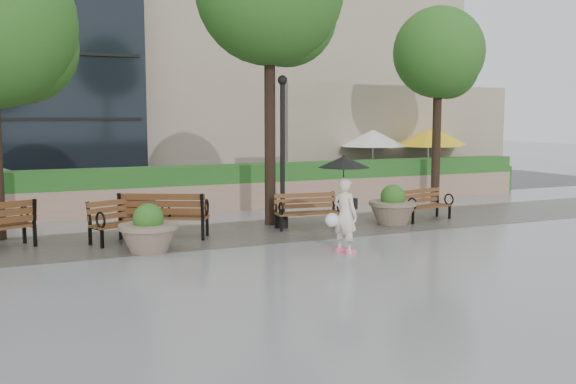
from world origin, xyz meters
name	(u,v)px	position (x,y,z in m)	size (l,w,h in m)	color
ground	(282,259)	(0.00, 0.00, 0.00)	(100.00, 100.00, 0.00)	gray
cobble_strip	(232,234)	(0.00, 3.00, 0.01)	(28.00, 3.20, 0.01)	#383330
hedge_wall	(187,189)	(0.00, 7.00, 0.66)	(24.00, 0.80, 1.35)	#9D7E65
cafe_wall	(400,137)	(9.50, 10.00, 2.00)	(10.00, 0.60, 4.00)	tan
cafe_hedge	(422,181)	(9.00, 7.80, 0.45)	(8.00, 0.50, 0.90)	#1E531B
asphalt_street	(157,196)	(0.00, 11.00, 0.00)	(40.00, 7.00, 0.00)	black
bench_1	(130,229)	(-2.41, 3.01, 0.28)	(1.89, 1.32, 0.95)	brown
bench_2	(164,225)	(-1.59, 3.11, 0.32)	(2.11, 1.60, 1.06)	brown
bench_3	(308,218)	(1.99, 2.91, 0.26)	(1.69, 0.82, 0.87)	brown
bench_4	(425,211)	(5.43, 2.74, 0.25)	(1.65, 0.95, 0.83)	brown
planter_left	(149,233)	(-2.26, 1.69, 0.40)	(1.22, 1.22, 1.02)	#7F6B56
planter_right	(393,209)	(4.29, 2.60, 0.41)	(1.24, 1.24, 1.04)	#7F6B56
lamppost	(283,162)	(1.43, 3.23, 1.66)	(0.28, 0.28, 3.80)	black
tree_2	(441,57)	(8.24, 5.91, 4.71)	(3.09, 2.93, 6.31)	black
patio_umb_white	(373,138)	(7.69, 9.10, 1.99)	(2.50, 2.50, 2.30)	black
patio_umb_yellow_a	(428,138)	(9.67, 8.40, 1.99)	(2.50, 2.50, 2.30)	black
patio_umb_yellow_b	(435,137)	(10.71, 9.38, 1.99)	(2.50, 2.50, 2.30)	black
pedestrian	(344,194)	(1.40, 0.03, 1.21)	(1.08, 1.08, 1.98)	#EEE3C8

